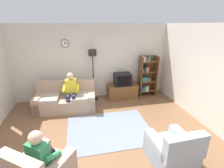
# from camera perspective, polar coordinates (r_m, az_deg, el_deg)

# --- Properties ---
(ground_plane) EXTENTS (12.00, 12.00, 0.00)m
(ground_plane) POSITION_cam_1_polar(r_m,az_deg,el_deg) (4.27, -2.23, -18.44)
(ground_plane) COLOR brown
(back_wall_assembly) EXTENTS (6.20, 0.17, 2.70)m
(back_wall_assembly) POSITION_cam_1_polar(r_m,az_deg,el_deg) (6.12, -6.80, 7.64)
(back_wall_assembly) COLOR silver
(back_wall_assembly) RESTS_ON ground_plane
(right_wall) EXTENTS (0.12, 5.80, 2.70)m
(right_wall) POSITION_cam_1_polar(r_m,az_deg,el_deg) (4.92, 32.44, 1.43)
(right_wall) COLOR silver
(right_wall) RESTS_ON ground_plane
(couch) EXTENTS (1.97, 1.05, 0.90)m
(couch) POSITION_cam_1_polar(r_m,az_deg,el_deg) (5.62, -15.77, -5.41)
(couch) COLOR tan
(couch) RESTS_ON ground_plane
(tv_stand) EXTENTS (1.10, 0.56, 0.53)m
(tv_stand) POSITION_cam_1_polar(r_m,az_deg,el_deg) (6.25, 3.56, -2.45)
(tv_stand) COLOR brown
(tv_stand) RESTS_ON ground_plane
(tv) EXTENTS (0.60, 0.49, 0.44)m
(tv) POSITION_cam_1_polar(r_m,az_deg,el_deg) (6.06, 3.72, 1.70)
(tv) COLOR black
(tv) RESTS_ON tv_stand
(bookshelf) EXTENTS (0.68, 0.36, 1.58)m
(bookshelf) POSITION_cam_1_polar(r_m,az_deg,el_deg) (6.45, 11.97, 2.98)
(bookshelf) COLOR brown
(bookshelf) RESTS_ON ground_plane
(floor_lamp) EXTENTS (0.28, 0.28, 1.85)m
(floor_lamp) POSITION_cam_1_polar(r_m,az_deg,el_deg) (5.80, -6.74, 7.94)
(floor_lamp) COLOR black
(floor_lamp) RESTS_ON ground_plane
(armchair_near_bookshelf) EXTENTS (0.83, 0.91, 0.90)m
(armchair_near_bookshelf) POSITION_cam_1_polar(r_m,az_deg,el_deg) (3.71, 20.14, -21.18)
(armchair_near_bookshelf) COLOR #9EADBC
(armchair_near_bookshelf) RESTS_ON ground_plane
(area_rug) EXTENTS (2.20, 1.70, 0.01)m
(area_rug) POSITION_cam_1_polar(r_m,az_deg,el_deg) (4.57, -1.00, -15.47)
(area_rug) COLOR slate
(area_rug) RESTS_ON ground_plane
(person_on_couch) EXTENTS (0.54, 0.56, 1.24)m
(person_on_couch) POSITION_cam_1_polar(r_m,az_deg,el_deg) (5.35, -14.13, -2.04)
(person_on_couch) COLOR yellow
(person_on_couch) RESTS_ON ground_plane
(person_in_left_armchair) EXTENTS (0.62, 0.64, 1.12)m
(person_in_left_armchair) POSITION_cam_1_polar(r_m,az_deg,el_deg) (3.21, -22.87, -21.69)
(person_in_left_armchair) COLOR #338C59
(person_in_left_armchair) RESTS_ON ground_plane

